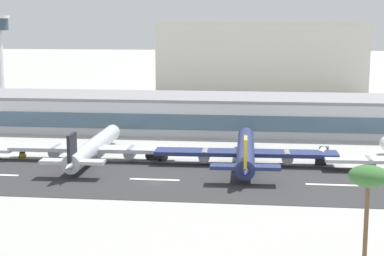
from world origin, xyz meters
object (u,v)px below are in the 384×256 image
Objects in this scene: service_fuel_truck_1 at (322,155)px; service_box_truck_2 at (157,153)px; service_baggage_tug_0 at (22,153)px; terminal_building at (196,113)px; airliner_black_tail_gate_1 at (92,148)px; airliner_gold_tail_gate_2 at (246,152)px; palm_tree_1 at (368,179)px; distant_hotel_block at (261,58)px.

service_fuel_truck_1 is 44.51m from service_box_truck_2.
service_box_truck_2 is (37.72, 0.58, 0.74)m from service_baggage_tug_0.
terminal_building is at bearing 112.59° from service_box_truck_2.
airliner_black_tail_gate_1 is 8.08× the size of service_box_truck_2.
palm_tree_1 is at bearing -164.20° from airliner_gold_tail_gate_2.
airliner_black_tail_gate_1 reaches higher than service_fuel_truck_1.
airliner_black_tail_gate_1 is at bearing -113.31° from terminal_building.
palm_tree_1 reaches higher than terminal_building.
terminal_building is 115.15m from distant_hotel_block.
airliner_gold_tail_gate_2 is at bearing -111.71° from service_baggage_tug_0.
terminal_building reaches higher than airliner_black_tail_gate_1.
palm_tree_1 reaches higher than service_baggage_tug_0.
service_baggage_tug_0 is at bearing -111.64° from distant_hotel_block.
airliner_black_tail_gate_1 is 41.21m from airliner_gold_tail_gate_2.
airliner_gold_tail_gate_2 is 62.08m from service_baggage_tug_0.
palm_tree_1 is at bearing -148.43° from service_baggage_tug_0.
airliner_gold_tail_gate_2 is 3.35× the size of palm_tree_1.
distant_hotel_block reaches higher than service_baggage_tug_0.
distant_hotel_block is 2.02× the size of airliner_black_tail_gate_1.
palm_tree_1 reaches higher than service_box_truck_2.
terminal_building is 26.67× the size of service_box_truck_2.
airliner_gold_tail_gate_2 is 14.76× the size of service_baggage_tug_0.
service_fuel_truck_1 is at bearing 31.51° from service_box_truck_2.
service_fuel_truck_1 is at bearing -83.52° from distant_hotel_block.
service_fuel_truck_1 reaches higher than service_baggage_tug_0.
palm_tree_1 is (20.56, -65.27, 10.12)m from airliner_gold_tail_gate_2.
airliner_black_tail_gate_1 is at bearing -115.48° from service_baggage_tug_0.
service_fuel_truck_1 is at bearing -75.34° from airliner_gold_tail_gate_2.
airliner_black_tail_gate_1 reaches higher than service_box_truck_2.
airliner_black_tail_gate_1 is at bearing 107.20° from service_fuel_truck_1.
terminal_building reaches higher than airliner_gold_tail_gate_2.
terminal_building is 56.24m from airliner_black_tail_gate_1.
service_box_truck_2 is 0.41× the size of palm_tree_1.
service_box_truck_2 is at bearing 105.14° from service_fuel_truck_1.
distant_hotel_block is 160.80m from service_fuel_truck_1.
terminal_building is 19.31× the size of service_fuel_truck_1.
terminal_building is 1.63× the size of distant_hotel_block.
distant_hotel_block is 164.07m from service_box_truck_2.
distant_hotel_block reaches higher than service_box_truck_2.
terminal_building is 10.95× the size of palm_tree_1.
palm_tree_1 is (39.53, -117.63, 7.55)m from terminal_building.
airliner_gold_tail_gate_2 reaches higher than service_baggage_tug_0.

